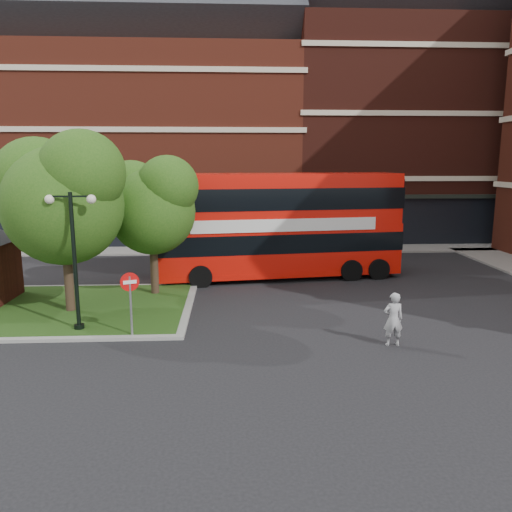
{
  "coord_description": "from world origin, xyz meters",
  "views": [
    {
      "loc": [
        -0.09,
        -17.12,
        6.04
      ],
      "look_at": [
        1.03,
        3.97,
        2.0
      ],
      "focal_mm": 35.0,
      "sensor_mm": 36.0,
      "label": 1
    }
  ],
  "objects": [
    {
      "name": "pavement_far",
      "position": [
        0.0,
        16.5,
        0.06
      ],
      "size": [
        44.0,
        3.0,
        0.12
      ],
      "primitive_type": "cube",
      "color": "slate",
      "rests_on": "ground"
    },
    {
      "name": "no_entry_sign",
      "position": [
        -3.5,
        -0.5,
        1.66
      ],
      "size": [
        0.62,
        0.28,
        2.33
      ],
      "rotation": [
        0.0,
        0.0,
        0.37
      ],
      "color": "slate",
      "rests_on": "ground"
    },
    {
      "name": "car_white",
      "position": [
        3.66,
        16.0,
        0.79
      ],
      "size": [
        4.95,
        2.27,
        1.57
      ],
      "primitive_type": "imported",
      "rotation": [
        0.0,
        0.0,
        1.7
      ],
      "color": "silver",
      "rests_on": "ground"
    },
    {
      "name": "car_silver",
      "position": [
        0.29,
        15.2,
        0.61
      ],
      "size": [
        3.75,
        1.88,
        1.23
      ],
      "primitive_type": "imported",
      "rotation": [
        0.0,
        0.0,
        1.45
      ],
      "color": "#B3B6BB",
      "rests_on": "ground"
    },
    {
      "name": "lamp_far_right",
      "position": [
        10.0,
        14.5,
        2.83
      ],
      "size": [
        1.72,
        0.36,
        5.0
      ],
      "color": "black",
      "rests_on": "ground"
    },
    {
      "name": "tree_island_west",
      "position": [
        -6.6,
        2.58,
        4.79
      ],
      "size": [
        5.4,
        4.71,
        7.21
      ],
      "color": "#2D2116",
      "rests_on": "ground"
    },
    {
      "name": "lamp_island",
      "position": [
        -5.5,
        0.2,
        2.83
      ],
      "size": [
        1.72,
        0.36,
        5.0
      ],
      "color": "black",
      "rests_on": "ground"
    },
    {
      "name": "traffic_island",
      "position": [
        -8.0,
        3.0,
        0.07
      ],
      "size": [
        12.6,
        7.6,
        0.15
      ],
      "color": "gray",
      "rests_on": "ground"
    },
    {
      "name": "woman",
      "position": [
        5.26,
        -1.65,
        0.91
      ],
      "size": [
        0.67,
        0.45,
        1.81
      ],
      "primitive_type": "imported",
      "rotation": [
        0.0,
        0.0,
        3.17
      ],
      "color": "#9A9A9D",
      "rests_on": "ground"
    },
    {
      "name": "ground",
      "position": [
        0.0,
        0.0,
        0.0
      ],
      "size": [
        120.0,
        120.0,
        0.0
      ],
      "primitive_type": "plane",
      "color": "black",
      "rests_on": "ground"
    },
    {
      "name": "lamp_far_left",
      "position": [
        2.0,
        14.5,
        2.83
      ],
      "size": [
        1.72,
        0.36,
        5.0
      ],
      "color": "black",
      "rests_on": "ground"
    },
    {
      "name": "terrace_far_left",
      "position": [
        -8.0,
        24.0,
        7.0
      ],
      "size": [
        26.0,
        12.0,
        14.0
      ],
      "primitive_type": "cube",
      "color": "maroon",
      "rests_on": "ground"
    },
    {
      "name": "tree_island_east",
      "position": [
        -3.58,
        5.06,
        4.24
      ],
      "size": [
        4.46,
        3.9,
        6.29
      ],
      "color": "#2D2116",
      "rests_on": "ground"
    },
    {
      "name": "bus",
      "position": [
        2.47,
        8.44,
        3.11
      ],
      "size": [
        12.68,
        4.44,
        4.74
      ],
      "rotation": [
        0.0,
        0.0,
        0.13
      ],
      "color": "red",
      "rests_on": "ground"
    },
    {
      "name": "terrace_far_right",
      "position": [
        14.0,
        24.0,
        8.0
      ],
      "size": [
        18.0,
        12.0,
        16.0
      ],
      "primitive_type": "cube",
      "color": "#471911",
      "rests_on": "ground"
    }
  ]
}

